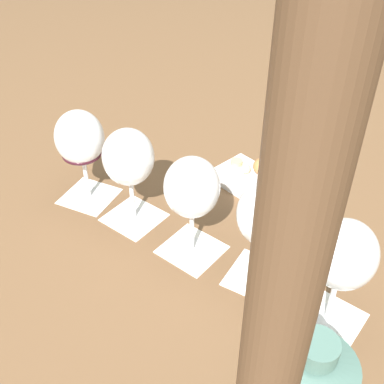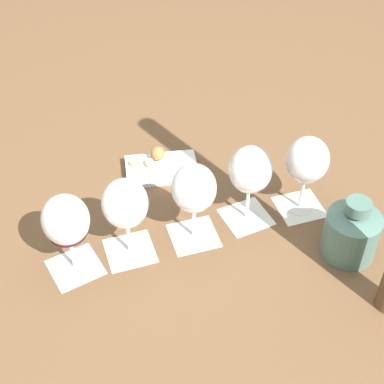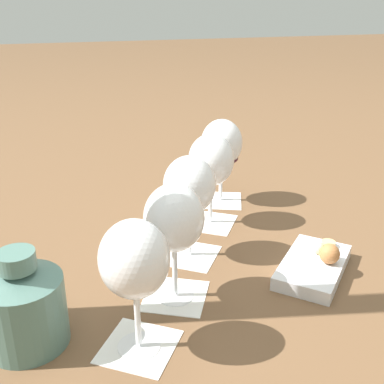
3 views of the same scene
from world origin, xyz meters
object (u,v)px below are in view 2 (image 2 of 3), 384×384
at_px(wine_glass_1, 250,172).
at_px(ceramic_vase, 352,231).
at_px(wine_glass_3, 125,206).
at_px(snack_dish, 161,167).
at_px(wine_glass_4, 66,222).
at_px(wine_glass_2, 194,191).
at_px(wine_glass_0, 307,163).

distance_m(wine_glass_1, ceramic_vase, 0.24).
relative_size(wine_glass_3, ceramic_vase, 1.33).
bearing_deg(snack_dish, wine_glass_3, 26.78).
bearing_deg(wine_glass_1, wine_glass_4, -29.14).
height_order(wine_glass_2, ceramic_vase, wine_glass_2).
bearing_deg(ceramic_vase, wine_glass_1, -77.26).
relative_size(wine_glass_1, snack_dish, 1.00).
relative_size(wine_glass_2, wine_glass_3, 1.00).
xyz_separation_m(wine_glass_2, wine_glass_3, (0.12, -0.08, 0.00)).
distance_m(wine_glass_1, wine_glass_4, 0.39).
distance_m(wine_glass_4, snack_dish, 0.37).
bearing_deg(ceramic_vase, wine_glass_4, -46.58).
height_order(wine_glass_0, wine_glass_1, same).
distance_m(wine_glass_2, wine_glass_4, 0.26).
relative_size(wine_glass_1, wine_glass_4, 1.00).
height_order(ceramic_vase, snack_dish, ceramic_vase).
xyz_separation_m(wine_glass_0, wine_glass_4, (0.45, -0.27, 0.00)).
bearing_deg(wine_glass_0, wine_glass_1, -36.68).
distance_m(wine_glass_0, wine_glass_1, 0.13).
bearing_deg(wine_glass_3, wine_glass_4, -28.81).
height_order(wine_glass_3, snack_dish, wine_glass_3).
relative_size(wine_glass_0, ceramic_vase, 1.33).
xyz_separation_m(wine_glass_1, ceramic_vase, (-0.05, 0.23, -0.07)).
xyz_separation_m(wine_glass_1, wine_glass_2, (0.12, -0.06, 0.00)).
relative_size(wine_glass_1, wine_glass_3, 1.00).
relative_size(wine_glass_1, ceramic_vase, 1.33).
xyz_separation_m(wine_glass_0, wine_glass_3, (0.34, -0.21, 0.00)).
bearing_deg(wine_glass_4, wine_glass_2, 149.04).
distance_m(wine_glass_0, wine_glass_3, 0.40).
bearing_deg(wine_glass_2, snack_dish, -120.03).
height_order(wine_glass_0, ceramic_vase, wine_glass_0).
xyz_separation_m(wine_glass_0, wine_glass_2, (0.22, -0.13, 0.00)).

